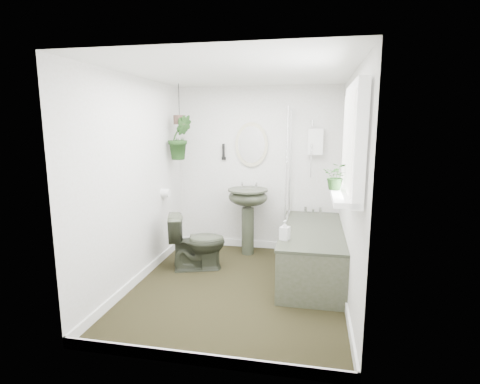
# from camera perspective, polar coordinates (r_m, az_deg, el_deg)

# --- Properties ---
(floor) EXTENTS (2.30, 2.80, 0.02)m
(floor) POSITION_cam_1_polar(r_m,az_deg,el_deg) (4.29, -0.40, -14.42)
(floor) COLOR black
(floor) RESTS_ON ground
(ceiling) EXTENTS (2.30, 2.80, 0.02)m
(ceiling) POSITION_cam_1_polar(r_m,az_deg,el_deg) (3.93, -0.44, 17.97)
(ceiling) COLOR white
(ceiling) RESTS_ON ground
(wall_back) EXTENTS (2.30, 0.02, 2.30)m
(wall_back) POSITION_cam_1_polar(r_m,az_deg,el_deg) (5.32, 2.62, 3.47)
(wall_back) COLOR silver
(wall_back) RESTS_ON ground
(wall_front) EXTENTS (2.30, 0.02, 2.30)m
(wall_front) POSITION_cam_1_polar(r_m,az_deg,el_deg) (2.61, -6.63, -3.93)
(wall_front) COLOR silver
(wall_front) RESTS_ON ground
(wall_left) EXTENTS (0.02, 2.80, 2.30)m
(wall_left) POSITION_cam_1_polar(r_m,az_deg,el_deg) (4.33, -15.65, 1.48)
(wall_left) COLOR silver
(wall_left) RESTS_ON ground
(wall_right) EXTENTS (0.02, 2.80, 2.30)m
(wall_right) POSITION_cam_1_polar(r_m,az_deg,el_deg) (3.89, 16.57, 0.46)
(wall_right) COLOR silver
(wall_right) RESTS_ON ground
(skirting) EXTENTS (2.30, 2.80, 0.10)m
(skirting) POSITION_cam_1_polar(r_m,az_deg,el_deg) (4.27, -0.40, -13.69)
(skirting) COLOR white
(skirting) RESTS_ON floor
(bathtub) EXTENTS (0.72, 1.72, 0.58)m
(bathtub) POSITION_cam_1_polar(r_m,az_deg,el_deg) (4.57, 10.88, -8.98)
(bathtub) COLOR #303526
(bathtub) RESTS_ON floor
(bath_screen) EXTENTS (0.04, 0.72, 1.40)m
(bath_screen) POSITION_cam_1_polar(r_m,az_deg,el_deg) (4.84, 7.41, 4.25)
(bath_screen) COLOR silver
(bath_screen) RESTS_ON bathtub
(shower_box) EXTENTS (0.20, 0.10, 0.35)m
(shower_box) POSITION_cam_1_polar(r_m,az_deg,el_deg) (5.16, 11.43, 7.52)
(shower_box) COLOR white
(shower_box) RESTS_ON wall_back
(oval_mirror) EXTENTS (0.46, 0.03, 0.62)m
(oval_mirror) POSITION_cam_1_polar(r_m,az_deg,el_deg) (5.27, 1.75, 7.22)
(oval_mirror) COLOR beige
(oval_mirror) RESTS_ON wall_back
(wall_sconce) EXTENTS (0.04, 0.04, 0.22)m
(wall_sconce) POSITION_cam_1_polar(r_m,az_deg,el_deg) (5.34, -2.53, 6.19)
(wall_sconce) COLOR black
(wall_sconce) RESTS_ON wall_back
(toilet_roll_holder) EXTENTS (0.11, 0.11, 0.11)m
(toilet_roll_holder) POSITION_cam_1_polar(r_m,az_deg,el_deg) (4.97, -11.29, -0.13)
(toilet_roll_holder) COLOR white
(toilet_roll_holder) RESTS_ON wall_left
(window_recess) EXTENTS (0.08, 1.00, 0.90)m
(window_recess) POSITION_cam_1_polar(r_m,az_deg,el_deg) (3.14, 16.93, 7.35)
(window_recess) COLOR white
(window_recess) RESTS_ON wall_right
(window_sill) EXTENTS (0.18, 1.00, 0.04)m
(window_sill) POSITION_cam_1_polar(r_m,az_deg,el_deg) (3.18, 15.28, -0.17)
(window_sill) COLOR white
(window_sill) RESTS_ON wall_right
(window_blinds) EXTENTS (0.01, 0.86, 0.76)m
(window_blinds) POSITION_cam_1_polar(r_m,az_deg,el_deg) (3.13, 16.11, 7.39)
(window_blinds) COLOR white
(window_blinds) RESTS_ON wall_right
(toilet) EXTENTS (0.77, 0.59, 0.70)m
(toilet) POSITION_cam_1_polar(r_m,az_deg,el_deg) (4.70, -6.56, -7.53)
(toilet) COLOR #303526
(toilet) RESTS_ON floor
(pedestal_sink) EXTENTS (0.62, 0.55, 0.92)m
(pedestal_sink) POSITION_cam_1_polar(r_m,az_deg,el_deg) (5.17, 1.20, -4.52)
(pedestal_sink) COLOR #303526
(pedestal_sink) RESTS_ON floor
(sill_plant) EXTENTS (0.24, 0.22, 0.23)m
(sill_plant) POSITION_cam_1_polar(r_m,az_deg,el_deg) (3.20, 14.44, 2.34)
(sill_plant) COLOR black
(sill_plant) RESTS_ON window_sill
(hanging_plant) EXTENTS (0.41, 0.39, 0.59)m
(hanging_plant) POSITION_cam_1_polar(r_m,az_deg,el_deg) (5.08, -9.13, 8.19)
(hanging_plant) COLOR black
(hanging_plant) RESTS_ON ceiling
(soap_bottle) EXTENTS (0.12, 0.12, 0.21)m
(soap_bottle) POSITION_cam_1_polar(r_m,az_deg,el_deg) (3.99, 6.84, -5.78)
(soap_bottle) COLOR black
(soap_bottle) RESTS_ON bathtub
(hanging_pot) EXTENTS (0.16, 0.16, 0.12)m
(hanging_pot) POSITION_cam_1_polar(r_m,az_deg,el_deg) (5.08, -9.20, 10.81)
(hanging_pot) COLOR #432F27
(hanging_pot) RESTS_ON ceiling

